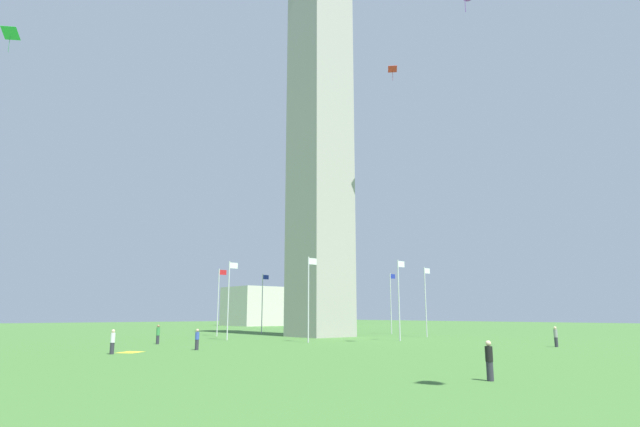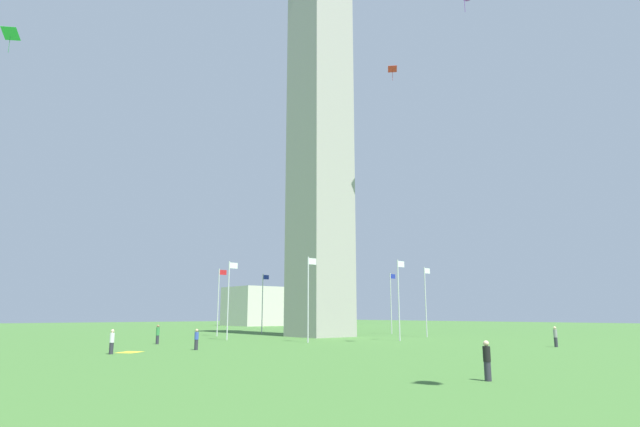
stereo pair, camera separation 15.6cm
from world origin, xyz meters
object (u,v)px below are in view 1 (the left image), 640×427
(flagpole_n, at_px, (391,300))
(person_white_shirt, at_px, (113,342))
(flagpole_se, at_px, (219,299))
(flagpole_ne, at_px, (328,301))
(flagpole_e, at_px, (263,301))
(person_green_shirt, at_px, (158,334))
(obelisk_monument, at_px, (320,113))
(person_gray_shirt, at_px, (556,337))
(kite_green_diamond, at_px, (10,34))
(flagpole_w, at_px, (399,296))
(distant_building, at_px, (283,307))
(flagpole_nw, at_px, (426,298))
(picnic_blanket_near_first_person, at_px, (130,352))
(kite_red_diamond, at_px, (392,70))
(person_black_shirt, at_px, (489,361))
(person_blue_shirt, at_px, (197,340))
(flagpole_sw, at_px, (309,295))
(flagpole_s, at_px, (229,296))

(flagpole_n, bearing_deg, person_white_shirt, -164.03)
(flagpole_n, relative_size, flagpole_se, 1.00)
(flagpole_n, xyz_separation_m, flagpole_ne, (-3.85, 9.29, 0.00))
(flagpole_e, relative_size, person_green_shirt, 4.80)
(obelisk_monument, relative_size, person_gray_shirt, 34.25)
(person_white_shirt, xyz_separation_m, kite_green_diamond, (-6.05, 21.39, 31.27))
(flagpole_ne, relative_size, flagpole_w, 1.00)
(flagpole_n, xyz_separation_m, distant_building, (21.18, 55.55, -0.12))
(flagpole_n, relative_size, flagpole_ne, 1.00)
(flagpole_nw, distance_m, picnic_blanket_near_first_person, 37.28)
(person_white_shirt, xyz_separation_m, kite_red_diamond, (32.32, 1.64, 31.94))
(distant_building, bearing_deg, person_black_shirt, -121.15)
(flagpole_e, relative_size, flagpole_w, 1.00)
(flagpole_nw, bearing_deg, person_black_shirt, -137.96)
(flagpole_w, bearing_deg, person_blue_shirt, 177.24)
(flagpole_e, xyz_separation_m, person_green_shirt, (-21.99, -15.58, -3.78))
(obelisk_monument, bearing_deg, flagpole_sw, -134.83)
(flagpole_sw, distance_m, person_blue_shirt, 14.29)
(distant_building, bearing_deg, picnic_blanket_near_first_person, -132.90)
(flagpole_ne, relative_size, person_gray_shirt, 4.95)
(flagpole_se, relative_size, flagpole_sw, 1.00)
(flagpole_e, xyz_separation_m, distant_building, (34.32, 42.41, -0.12))
(kite_green_diamond, bearing_deg, kite_red_diamond, -27.23)
(flagpole_w, xyz_separation_m, person_black_shirt, (-21.85, -24.23, -3.84))
(obelisk_monument, height_order, flagpole_ne, obelisk_monument)
(flagpole_se, relative_size, flagpole_nw, 1.00)
(flagpole_se, bearing_deg, flagpole_sw, -90.00)
(flagpole_nw, xyz_separation_m, person_blue_shirt, (-32.06, -2.75, -3.86))
(person_white_shirt, bearing_deg, person_black_shirt, -104.03)
(flagpole_se, height_order, person_green_shirt, flagpole_se)
(flagpole_ne, height_order, flagpole_e, same)
(flagpole_ne, height_order, flagpole_w, same)
(flagpole_e, bearing_deg, kite_green_diamond, -173.70)
(kite_red_diamond, bearing_deg, flagpole_w, -138.67)
(flagpole_se, distance_m, kite_green_diamond, 37.89)
(person_blue_shirt, xyz_separation_m, picnic_blanket_near_first_person, (-4.88, 0.89, -0.80))
(flagpole_n, relative_size, kite_red_diamond, 4.92)
(flagpole_ne, bearing_deg, picnic_blanket_near_first_person, -151.05)
(flagpole_s, bearing_deg, picnic_blanket_near_first_person, -142.48)
(flagpole_e, relative_size, flagpole_nw, 1.00)
(flagpole_n, xyz_separation_m, flagpole_se, (-22.42, 9.29, 0.00))
(flagpole_s, relative_size, person_black_shirt, 5.10)
(person_green_shirt, distance_m, picnic_blanket_near_first_person, 10.41)
(flagpole_ne, height_order, picnic_blanket_near_first_person, flagpole_ne)
(person_blue_shirt, height_order, picnic_blanket_near_first_person, person_blue_shirt)
(picnic_blanket_near_first_person, bearing_deg, flagpole_n, 15.28)
(kite_green_diamond, bearing_deg, distant_building, 33.60)
(flagpole_n, relative_size, person_black_shirt, 5.10)
(flagpole_e, bearing_deg, flagpole_w, -90.00)
(flagpole_sw, relative_size, person_blue_shirt, 5.27)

